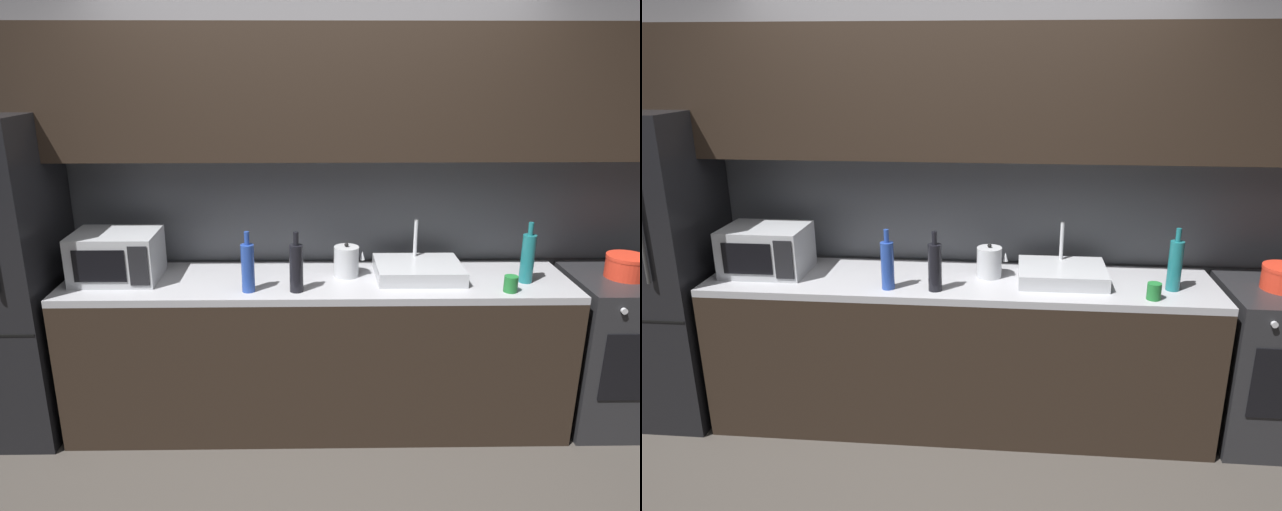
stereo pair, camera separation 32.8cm
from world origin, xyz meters
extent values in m
cube|color=slate|center=(0.00, 1.30, 1.25)|extent=(4.56, 0.10, 2.50)
cube|color=#4C4F54|center=(0.00, 1.25, 1.20)|extent=(4.56, 0.01, 0.60)
cube|color=black|center=(0.00, 1.08, 1.90)|extent=(4.19, 0.34, 0.70)
cube|color=black|center=(0.00, 0.90, 0.43)|extent=(2.82, 0.60, 0.86)
cube|color=#9E9EA3|center=(0.00, 0.90, 0.88)|extent=(2.82, 0.60, 0.04)
cube|color=black|center=(-1.79, 0.90, 0.91)|extent=(0.68, 0.66, 1.81)
cube|color=#232326|center=(1.75, 0.90, 0.45)|extent=(0.60, 0.60, 0.90)
cylinder|color=#B2B2B7|center=(1.58, 0.59, 0.83)|extent=(0.03, 0.02, 0.03)
cube|color=#A8AAAF|center=(-1.11, 0.92, 1.04)|extent=(0.46, 0.34, 0.27)
cube|color=black|center=(-1.15, 0.75, 1.04)|extent=(0.28, 0.01, 0.18)
cube|color=black|center=(-0.94, 0.75, 1.04)|extent=(0.10, 0.01, 0.22)
cube|color=#ADAFB5|center=(0.57, 0.93, 0.94)|extent=(0.48, 0.38, 0.08)
cylinder|color=silver|center=(0.57, 1.06, 1.09)|extent=(0.02, 0.02, 0.22)
cylinder|color=#B7BABF|center=(0.16, 0.95, 0.99)|extent=(0.14, 0.14, 0.17)
sphere|color=black|center=(0.16, 0.95, 1.08)|extent=(0.02, 0.02, 0.02)
cone|color=#B7BABF|center=(0.25, 0.95, 1.02)|extent=(0.03, 0.03, 0.05)
cylinder|color=#19666B|center=(1.15, 0.84, 1.03)|extent=(0.07, 0.07, 0.27)
cylinder|color=#19666B|center=(1.15, 0.84, 1.20)|extent=(0.03, 0.03, 0.07)
cylinder|color=black|center=(-0.11, 0.72, 1.03)|extent=(0.07, 0.07, 0.26)
cylinder|color=black|center=(-0.11, 0.72, 1.19)|extent=(0.03, 0.03, 0.07)
cylinder|color=#234299|center=(-0.37, 0.72, 1.03)|extent=(0.07, 0.07, 0.26)
cylinder|color=#234299|center=(-0.37, 0.72, 1.19)|extent=(0.03, 0.03, 0.07)
cylinder|color=#1E6B2D|center=(1.02, 0.69, 0.94)|extent=(0.07, 0.07, 0.09)
camera|label=1|loc=(-0.04, -2.21, 2.06)|focal=33.36mm
camera|label=2|loc=(0.29, -2.20, 2.06)|focal=33.36mm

